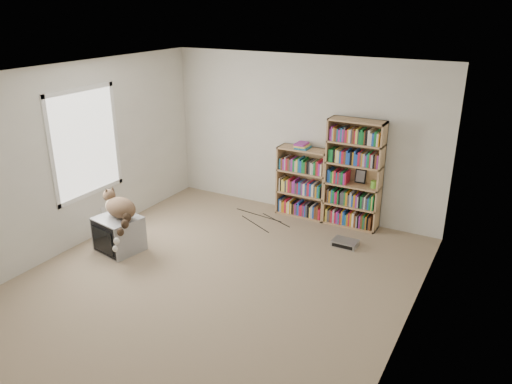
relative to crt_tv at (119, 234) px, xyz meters
The scene contains 17 objects.
floor 1.63m from the crt_tv, ahead, with size 4.50×5.00×0.01m, color tan.
wall_back 3.12m from the crt_tv, 56.95° to the left, with size 4.50×0.02×2.50m, color silver.
wall_front 3.16m from the crt_tv, 57.52° to the right, with size 4.50×0.02×2.50m, color silver.
wall_left 1.20m from the crt_tv, behind, with size 0.02×5.00×2.50m, color silver.
wall_right 3.99m from the crt_tv, ahead, with size 0.02×5.00×2.50m, color silver.
ceiling 2.77m from the crt_tv, ahead, with size 4.50×5.00×0.02m, color white.
window 1.33m from the crt_tv, 164.65° to the left, with size 0.02×1.22×1.52m, color white.
crt_tv is the anchor object (origin of this frame).
cat 0.35m from the crt_tv, 12.62° to the right, with size 0.71×0.67×0.60m.
bookcase_tall 3.48m from the crt_tv, 42.73° to the left, with size 0.82×0.30×1.65m.
bookcase_short 2.90m from the crt_tv, 53.75° to the left, with size 0.81×0.30×1.11m.
book_stack 2.99m from the crt_tv, 53.71° to the left, with size 0.21×0.27×0.09m, color #BC1936.
green_mug 3.70m from the crt_tv, 39.14° to the left, with size 0.10×0.10×0.11m, color #6BBB35.
framed_print 3.59m from the crt_tv, 42.85° to the left, with size 0.16×0.01×0.22m, color black.
dvd_player 3.14m from the crt_tv, 30.98° to the left, with size 0.35×0.25×0.08m, color #9D9DA1.
wall_outlet 0.72m from the crt_tv, 151.29° to the left, with size 0.01×0.08×0.13m, color silver.
floor_cables 2.20m from the crt_tv, 51.94° to the left, with size 1.20×0.70×0.01m, color black, non-canonical shape.
Camera 1 is at (3.01, -4.48, 3.24)m, focal length 35.00 mm.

